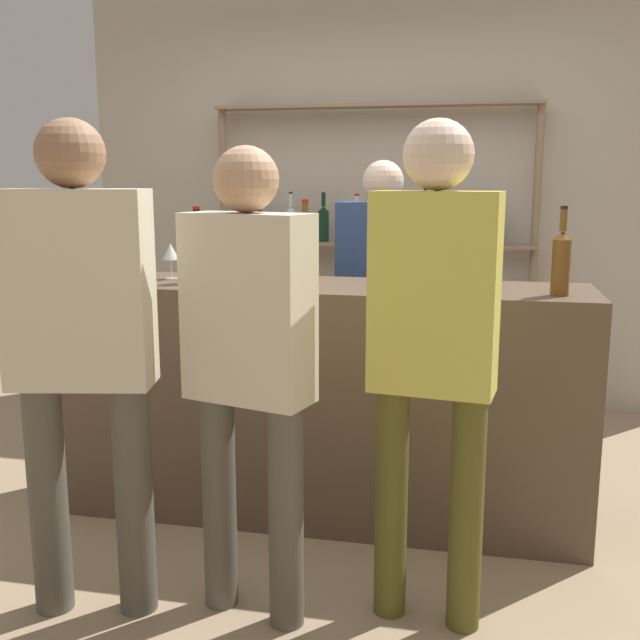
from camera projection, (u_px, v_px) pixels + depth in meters
ground_plane at (320, 510)px, 3.40m from camera, size 16.00×16.00×0.00m
bar_counter at (320, 401)px, 3.30m from camera, size 2.29×0.55×1.04m
back_wall at (377, 191)px, 4.94m from camera, size 3.89×0.12×2.80m
back_shelf at (373, 213)px, 4.80m from camera, size 2.06×0.18×1.94m
counter_bottle_0 at (244, 249)px, 3.27m from camera, size 0.07×0.07×0.37m
counter_bottle_1 at (116, 247)px, 3.35m from camera, size 0.08×0.08×0.37m
counter_bottle_2 at (561, 261)px, 2.88m from camera, size 0.07×0.07×0.35m
counter_bottle_3 at (305, 250)px, 3.29m from camera, size 0.08×0.08×0.36m
counter_bottle_4 at (198, 254)px, 3.24m from camera, size 0.08×0.08×0.33m
wine_glass at (171, 253)px, 3.37m from camera, size 0.08×0.08×0.16m
ice_bucket at (432, 257)px, 3.14m from camera, size 0.22×0.22×0.25m
cork_jar at (265, 263)px, 3.38m from camera, size 0.11×0.11×0.15m
customer_left at (81, 336)px, 2.45m from camera, size 0.49×0.29×1.67m
customer_right at (433, 335)px, 2.38m from camera, size 0.42×0.23×1.66m
customer_center at (249, 351)px, 2.43m from camera, size 0.45×0.29×1.58m
server_behind_counter at (381, 291)px, 3.81m from camera, size 0.46×0.25×1.57m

